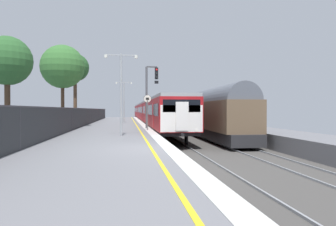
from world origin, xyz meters
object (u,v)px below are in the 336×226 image
Objects in this scene: platform_lamp_far at (124,98)px; background_tree_centre at (63,68)px; speed_limit_sign at (147,108)px; platform_lamp_mid at (121,87)px; signal_gantry at (150,90)px; background_tree_left at (75,69)px; freight_train_adjacent_track at (184,111)px; commuter_train_at_platform at (148,112)px; background_tree_right at (6,62)px.

platform_lamp_far is 0.67× the size of background_tree_centre.
speed_limit_sign is 0.55× the size of platform_lamp_mid.
background_tree_centre reaches higher than signal_gantry.
signal_gantry is at bearing -58.62° from background_tree_left.
background_tree_centre is at bearing -140.19° from freight_train_adjacent_track.
signal_gantry is 1.06× the size of platform_lamp_far.
signal_gantry reaches higher than speed_limit_sign.
platform_lamp_far is (-1.91, 14.73, 1.27)m from speed_limit_sign.
commuter_train_at_platform is at bearing 112.81° from freight_train_adjacent_track.
speed_limit_sign is 10.18m from background_tree_right.
background_tree_centre is (-7.67, 2.92, 2.11)m from signal_gantry.
background_tree_right reaches higher than commuter_train_at_platform.
background_tree_left is at bearing 88.36° from background_tree_right.
background_tree_right is at bearing -108.94° from platform_lamp_far.
platform_lamp_far is (-7.76, -1.85, 1.63)m from freight_train_adjacent_track.
background_tree_left is at bearing -179.24° from freight_train_adjacent_track.
background_tree_left is (-6.08, 1.66, 3.67)m from platform_lamp_far.
background_tree_centre reaches higher than platform_lamp_mid.
commuter_train_at_platform is 1.39× the size of freight_train_adjacent_track.
commuter_train_at_platform is 12.10m from platform_lamp_far.
speed_limit_sign is at bearing -64.00° from background_tree_left.
speed_limit_sign is 0.32× the size of background_tree_left.
background_tree_right is (-8.97, -7.44, 1.08)m from signal_gantry.
background_tree_centre reaches higher than background_tree_right.
commuter_train_at_platform is at bearing 83.14° from platform_lamp_mid.
background_tree_left reaches higher than background_tree_right.
signal_gantry is 3.13m from speed_limit_sign.
commuter_train_at_platform is 7.26× the size of background_tree_left.
signal_gantry is 0.62× the size of background_tree_left.
speed_limit_sign is 0.46× the size of background_tree_right.
commuter_train_at_platform is 22.82m from background_tree_centre.
background_tree_left is at bearing -135.41° from commuter_train_at_platform.
platform_lamp_mid is at bearing -109.68° from freight_train_adjacent_track.
background_tree_centre is at bearing 82.89° from background_tree_right.
signal_gantry reaches higher than commuter_train_at_platform.
background_tree_centre is at bearing -114.08° from commuter_train_at_platform.
speed_limit_sign is (-0.36, -2.69, -1.56)m from signal_gantry.
freight_train_adjacent_track is 8.48× the size of signal_gantry.
signal_gantry is at bearing -93.63° from commuter_train_at_platform.
background_tree_right reaches higher than platform_lamp_far.
platform_lamp_mid is at bearing -90.00° from platform_lamp_far.
speed_limit_sign is 0.54× the size of platform_lamp_far.
platform_lamp_mid is (-2.28, -7.83, -0.33)m from signal_gantry.
platform_lamp_mid is at bearing -74.22° from background_tree_left.
platform_lamp_mid is 0.58× the size of background_tree_left.
background_tree_centre is (-9.16, -20.49, 4.14)m from commuter_train_at_platform.
signal_gantry is 1.07× the size of platform_lamp_mid.
platform_lamp_far is at bearing -15.28° from background_tree_left.
platform_lamp_mid is (-7.76, -21.71, 1.61)m from freight_train_adjacent_track.
platform_lamp_far is at bearing 71.06° from background_tree_right.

